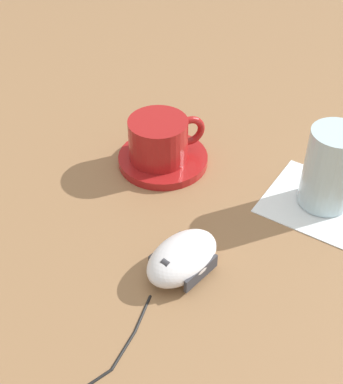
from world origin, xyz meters
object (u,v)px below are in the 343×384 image
Objects in this scene: saucer at (163,159)px; computer_mouse at (182,258)px; coffee_cup at (160,139)px; drinking_glass at (330,168)px.

computer_mouse reaches higher than saucer.
coffee_cup is (0.00, -0.00, 0.04)m from saucer.
coffee_cup is 0.22m from drinking_glass.
saucer is at bearing 152.51° from coffee_cup.
drinking_glass is at bearing 111.19° from saucer.
coffee_cup is at bearing -27.49° from saucer.
saucer is 0.20m from computer_mouse.
computer_mouse is (0.13, 0.15, 0.01)m from saucer.
computer_mouse is 0.91× the size of drinking_glass.
saucer is 0.04m from coffee_cup.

